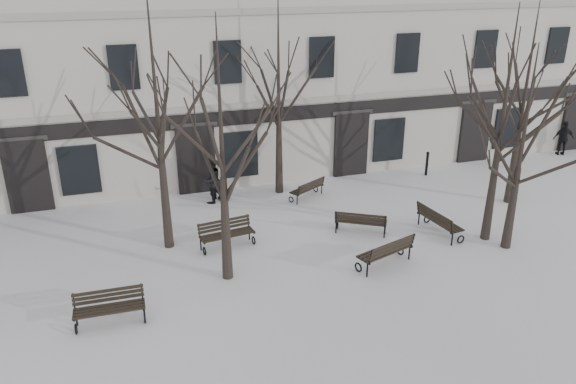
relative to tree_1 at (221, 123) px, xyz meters
name	(u,v)px	position (x,y,z in m)	size (l,w,h in m)	color
ground	(347,270)	(3.73, -0.69, -4.94)	(100.00, 100.00, 0.00)	white
building	(247,41)	(3.73, 12.27, 0.57)	(40.40, 10.20, 11.40)	#BCB7AD
tree_1	(221,123)	(0.00, 0.00, 0.00)	(5.54, 5.54, 7.91)	black
tree_2	(505,100)	(9.26, -0.14, 0.04)	(5.59, 5.59, 7.98)	black
tree_3	(525,126)	(9.54, -0.90, -0.65)	(4.81, 4.81, 6.88)	black
tree_4	(155,87)	(-1.51, 2.63, 0.57)	(6.18, 6.18, 8.82)	black
tree_5	(278,70)	(3.54, 6.22, 0.21)	(5.78, 5.78, 8.25)	black
tree_6	(527,82)	(12.16, 2.39, -0.04)	(5.49, 5.49, 7.84)	black
bench_0	(109,307)	(-3.52, -1.38, -4.43)	(1.88, 0.72, 0.94)	black
bench_1	(387,251)	(4.99, -0.87, -4.40)	(2.10, 1.30, 1.00)	black
bench_2	(361,221)	(5.17, 1.50, -4.45)	(1.88, 1.48, 0.92)	black
bench_3	(226,233)	(0.39, 2.02, -4.43)	(1.95, 0.95, 0.95)	black
bench_4	(308,188)	(4.45, 5.18, -4.50)	(1.69, 1.32, 0.83)	black
bench_5	(438,221)	(7.82, 0.67, -4.41)	(0.96, 2.02, 0.98)	black
bollard_a	(215,185)	(0.78, 6.28, -4.33)	(0.15, 0.15, 1.15)	black
bollard_b	(427,163)	(10.55, 6.12, -4.34)	(0.15, 0.15, 1.14)	black
pedestrian_b	(212,202)	(0.61, 5.99, -4.94)	(0.92, 0.72, 1.90)	black
pedestrian_c	(560,155)	(18.63, 6.67, -4.94)	(1.02, 0.42, 1.74)	black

